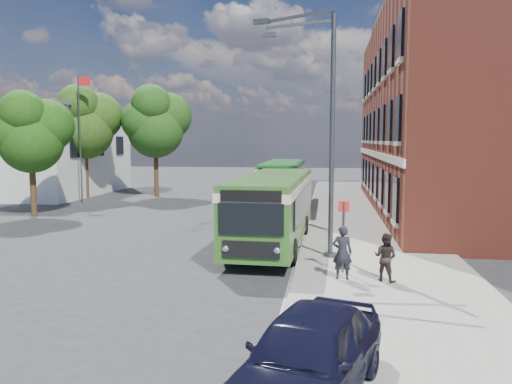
% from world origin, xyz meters
% --- Properties ---
extents(ground, '(120.00, 120.00, 0.00)m').
position_xyz_m(ground, '(0.00, 0.00, 0.00)').
color(ground, '#28282A').
rests_on(ground, ground).
extents(pavement, '(6.00, 48.00, 0.15)m').
position_xyz_m(pavement, '(7.00, 8.00, 0.07)').
color(pavement, gray).
rests_on(pavement, ground).
extents(kerb_line, '(0.12, 48.00, 0.01)m').
position_xyz_m(kerb_line, '(3.95, 8.00, 0.01)').
color(kerb_line, beige).
rests_on(kerb_line, ground).
extents(brick_office, '(12.10, 26.00, 14.20)m').
position_xyz_m(brick_office, '(14.00, 12.00, 6.97)').
color(brick_office, maroon).
rests_on(brick_office, ground).
extents(white_building, '(9.40, 13.40, 7.30)m').
position_xyz_m(white_building, '(-18.00, 18.00, 3.66)').
color(white_building, silver).
rests_on(white_building, ground).
extents(flagpole, '(0.95, 0.10, 9.00)m').
position_xyz_m(flagpole, '(-12.45, 13.00, 4.94)').
color(flagpole, '#383A3D').
rests_on(flagpole, ground).
extents(street_lamp, '(2.96, 2.38, 9.00)m').
position_xyz_m(street_lamp, '(4.84, -2.00, 4.79)').
color(street_lamp, '#383A3D').
rests_on(street_lamp, ground).
extents(bus_stop_sign, '(0.35, 0.08, 2.52)m').
position_xyz_m(bus_stop_sign, '(5.60, -4.20, 1.51)').
color(bus_stop_sign, '#383A3D').
rests_on(bus_stop_sign, ground).
extents(bus_front, '(2.89, 10.38, 3.02)m').
position_xyz_m(bus_front, '(2.78, 0.27, 1.83)').
color(bus_front, '#316320').
rests_on(bus_front, ground).
extents(bus_rear, '(2.67, 9.95, 3.02)m').
position_xyz_m(bus_rear, '(2.04, 13.16, 1.83)').
color(bus_rear, '#155E1A').
rests_on(bus_rear, ground).
extents(parked_car, '(3.06, 4.82, 1.53)m').
position_xyz_m(parked_car, '(4.80, -12.49, 0.91)').
color(parked_car, black).
rests_on(parked_car, pavement).
extents(pedestrian_a, '(0.62, 0.41, 1.70)m').
position_xyz_m(pedestrian_a, '(5.56, -5.00, 1.00)').
color(pedestrian_a, black).
rests_on(pedestrian_a, pavement).
extents(pedestrian_b, '(0.92, 0.86, 1.51)m').
position_xyz_m(pedestrian_b, '(6.87, -5.04, 0.90)').
color(pedestrian_b, black).
rests_on(pedestrian_b, pavement).
extents(tree_left, '(4.34, 4.13, 7.33)m').
position_xyz_m(tree_left, '(-12.12, 6.48, 4.97)').
color(tree_left, '#342112').
rests_on(tree_left, ground).
extents(tree_mid, '(5.14, 4.88, 8.67)m').
position_xyz_m(tree_mid, '(-13.48, 15.70, 5.88)').
color(tree_mid, '#342112').
rests_on(tree_mid, ground).
extents(tree_right, '(5.19, 4.94, 8.77)m').
position_xyz_m(tree_right, '(-8.45, 17.51, 5.95)').
color(tree_right, '#342112').
rests_on(tree_right, ground).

